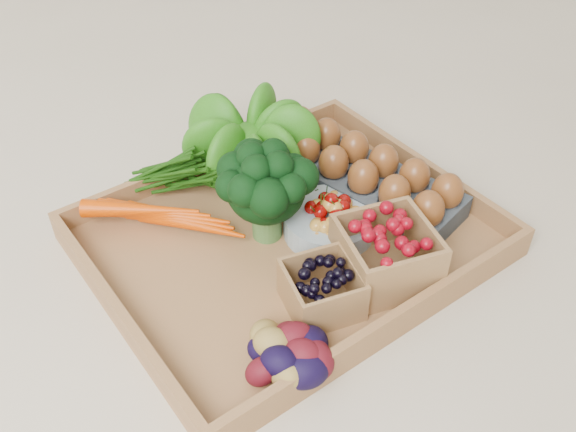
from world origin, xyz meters
TOP-DOWN VIEW (x-y plane):
  - ground at (0.00, 0.00)m, footprint 4.00×4.00m
  - tray at (0.00, 0.00)m, footprint 0.55×0.45m
  - carrots at (-0.13, 0.12)m, footprint 0.19×0.13m
  - lettuce at (0.05, 0.18)m, footprint 0.14×0.14m
  - broccoli at (-0.02, 0.03)m, footprint 0.15×0.15m
  - cherry_bowl at (0.06, -0.02)m, footprint 0.14×0.14m
  - egg_carton at (0.16, 0.03)m, footprint 0.19×0.36m
  - potatoes at (-0.14, -0.18)m, footprint 0.13×0.13m
  - punnet_blackberry at (-0.04, -0.13)m, footprint 0.11×0.11m
  - punnet_raspberry at (0.06, -0.14)m, footprint 0.15×0.15m

SIDE VIEW (x-z plane):
  - ground at x=0.00m, z-range 0.00..0.00m
  - tray at x=0.00m, z-range 0.00..0.01m
  - cherry_bowl at x=0.06m, z-range 0.01..0.05m
  - egg_carton at x=0.16m, z-range 0.01..0.05m
  - carrots at x=-0.13m, z-range 0.01..0.06m
  - punnet_blackberry at x=-0.04m, z-range 0.01..0.08m
  - potatoes at x=-0.14m, z-range 0.01..0.09m
  - punnet_raspberry at x=0.06m, z-range 0.01..0.10m
  - broccoli at x=-0.02m, z-range 0.02..0.13m
  - lettuce at x=0.05m, z-range 0.02..0.16m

